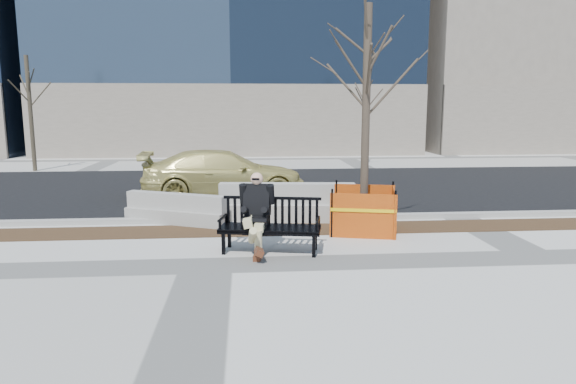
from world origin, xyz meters
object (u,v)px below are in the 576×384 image
Objects in this scene: bench at (270,252)px; jersey_barrier_right at (287,221)px; seated_man at (257,251)px; sedan at (224,197)px; tree_fence at (363,231)px; jersey_barrier_left at (177,223)px.

jersey_barrier_right is at bearing 89.55° from bench.
seated_man reaches higher than bench.
bench is 0.40× the size of sedan.
tree_fence is (2.47, 1.41, 0.00)m from seated_man.
tree_fence is 1.60× the size of jersey_barrier_right.
seated_man is at bearing -101.63° from jersey_barrier_right.
seated_man is 6.32m from sedan.
tree_fence is (2.20, 1.52, 0.00)m from bench.
bench is 0.77× the size of jersey_barrier_left.
sedan reaches higher than jersey_barrier_left.
jersey_barrier_right is at bearing 26.04° from jersey_barrier_left.
jersey_barrier_right is (1.70, -3.63, 0.00)m from sedan.
tree_fence is at bearing 45.68° from bench.
sedan is at bearing 111.20° from bench.
sedan is at bearing 120.86° from jersey_barrier_right.
jersey_barrier_left is 0.78× the size of jersey_barrier_right.
bench is 1.28× the size of seated_man.
bench is 6.47m from sedan.
tree_fence reaches higher than jersey_barrier_right.
jersey_barrier_left is at bearing 137.38° from seated_man.
jersey_barrier_left is (-1.89, 2.56, 0.00)m from seated_man.
sedan reaches higher than jersey_barrier_right.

